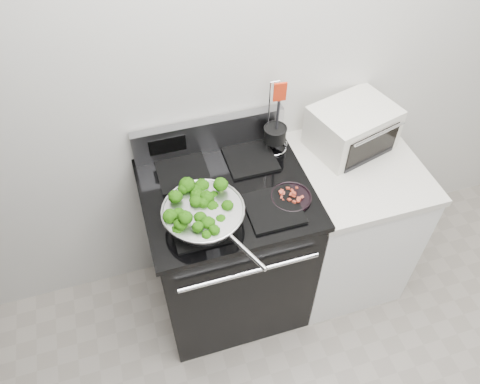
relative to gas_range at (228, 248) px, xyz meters
name	(u,v)px	position (x,y,z in m)	size (l,w,h in m)	color
back_wall	(267,66)	(0.30, 0.34, 0.86)	(4.00, 0.02, 2.70)	beige
gas_range	(228,248)	(0.00, 0.00, 0.00)	(0.79, 0.69, 1.13)	black
counter	(344,223)	(0.68, 0.00, -0.03)	(0.62, 0.68, 0.92)	white
skillet	(204,214)	(-0.14, -0.15, 0.52)	(0.36, 0.54, 0.08)	silver
broccoli_pile	(203,211)	(-0.14, -0.15, 0.54)	(0.28, 0.28, 0.10)	black
bacon_plate	(291,196)	(0.27, -0.13, 0.48)	(0.19, 0.19, 0.04)	black
utensil_holder	(275,138)	(0.31, 0.21, 0.53)	(0.13, 0.13, 0.40)	silver
toaster_oven	(352,128)	(0.70, 0.15, 0.55)	(0.46, 0.39, 0.23)	beige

